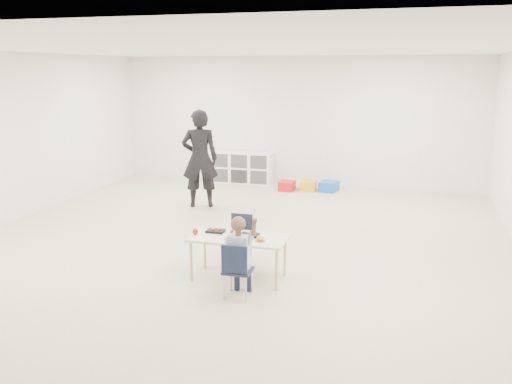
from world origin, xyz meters
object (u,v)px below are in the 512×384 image
(chair_near, at_px, (238,270))
(cubby_shelf, at_px, (242,167))
(table, at_px, (239,257))
(child, at_px, (238,254))
(adult, at_px, (200,159))

(chair_near, bearing_deg, cubby_shelf, 106.26)
(chair_near, bearing_deg, table, 106.26)
(table, xyz_separation_m, child, (0.16, -0.51, 0.24))
(table, bearing_deg, adult, 118.06)
(chair_near, xyz_separation_m, cubby_shelf, (-1.85, 6.01, 0.03))
(child, xyz_separation_m, cubby_shelf, (-1.85, 6.01, -0.16))
(chair_near, xyz_separation_m, adult, (-1.94, 3.75, 0.58))
(child, bearing_deg, adult, 116.57)
(table, bearing_deg, cubby_shelf, 106.26)
(child, xyz_separation_m, adult, (-1.94, 3.75, 0.40))
(child, bearing_deg, cubby_shelf, 106.26)
(table, height_order, adult, adult)
(child, relative_size, adult, 0.56)
(table, height_order, chair_near, chair_near)
(child, bearing_deg, table, 106.26)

